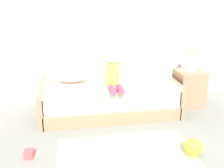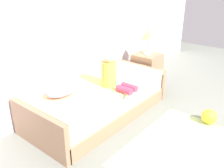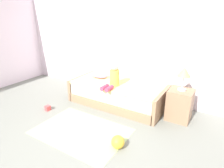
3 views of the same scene
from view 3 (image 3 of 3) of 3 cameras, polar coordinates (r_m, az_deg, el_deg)
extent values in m
plane|color=gray|center=(2.89, -14.08, -22.30)|extent=(9.20, 9.20, 0.00)
cube|color=white|center=(4.35, 9.65, 13.86)|extent=(7.20, 0.10, 2.90)
cube|color=#997556|center=(4.32, 1.74, -4.59)|extent=(2.00, 1.00, 0.20)
cube|color=white|center=(4.23, 1.77, -1.83)|extent=(1.94, 0.94, 0.25)
cube|color=#E5E08C|center=(4.18, 1.79, 0.07)|extent=(1.98, 0.98, 0.05)
cube|color=#997556|center=(4.81, -8.84, -0.22)|extent=(0.07, 1.00, 0.50)
cube|color=#997556|center=(3.91, 14.92, -5.78)|extent=(0.07, 1.00, 0.50)
cube|color=#997556|center=(3.85, 19.84, -5.91)|extent=(0.44, 0.44, 0.60)
cylinder|color=silver|center=(3.73, 20.41, -1.57)|extent=(0.15, 0.15, 0.03)
cylinder|color=silver|center=(3.68, 20.67, 0.38)|extent=(0.02, 0.02, 0.24)
cone|color=#8CCC66|center=(3.62, 21.09, 3.50)|extent=(0.24, 0.24, 0.18)
cylinder|color=gold|center=(3.95, 0.78, 1.88)|extent=(0.20, 0.20, 0.34)
sphere|color=beige|center=(3.88, 0.80, 5.33)|extent=(0.17, 0.17, 0.17)
cylinder|color=#D83F60|center=(3.79, -2.27, -1.02)|extent=(0.09, 0.22, 0.09)
cylinder|color=#D83F60|center=(3.73, -0.86, -1.34)|extent=(0.09, 0.22, 0.09)
ellipsoid|color=#EA8CC6|center=(4.52, -3.84, 2.84)|extent=(0.44, 0.30, 0.13)
sphere|color=yellow|center=(3.00, 1.80, -17.21)|extent=(0.21, 0.21, 0.21)
cube|color=#B2D189|center=(3.44, -9.33, -13.91)|extent=(1.60, 1.10, 0.01)
cube|color=#E54C4C|center=(4.26, -18.92, -6.91)|extent=(0.11, 0.11, 0.10)
camera|label=1|loc=(2.54, -65.50, 4.68)|focal=41.05mm
camera|label=2|loc=(4.44, -43.85, 14.06)|focal=39.61mm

